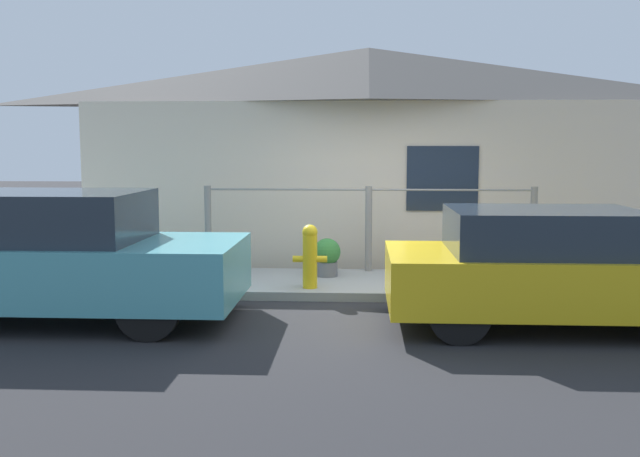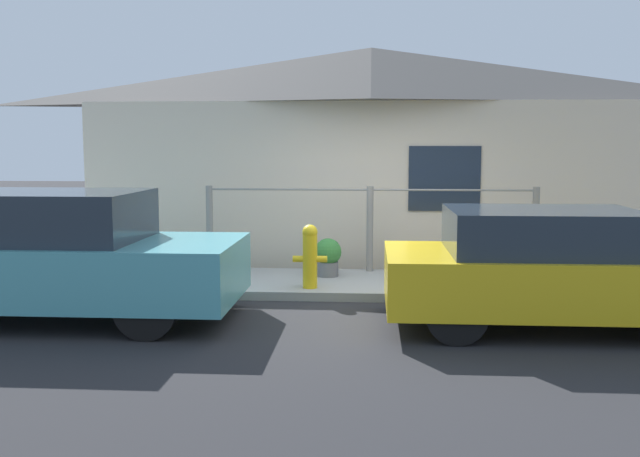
{
  "view_description": "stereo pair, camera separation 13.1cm",
  "coord_description": "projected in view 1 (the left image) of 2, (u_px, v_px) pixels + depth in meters",
  "views": [
    {
      "loc": [
        -0.13,
        -8.85,
        1.96
      ],
      "look_at": [
        -0.64,
        0.3,
        0.9
      ],
      "focal_mm": 40.0,
      "sensor_mm": 36.0,
      "label": 1
    },
    {
      "loc": [
        0.01,
        -8.84,
        1.96
      ],
      "look_at": [
        -0.64,
        0.3,
        0.9
      ],
      "focal_mm": 40.0,
      "sensor_mm": 36.0,
      "label": 2
    }
  ],
  "objects": [
    {
      "name": "fire_hydrant",
      "position": [
        310.0,
        255.0,
        9.28
      ],
      "size": [
        0.45,
        0.2,
        0.83
      ],
      "color": "yellow",
      "rests_on": "sidewalk"
    },
    {
      "name": "fence",
      "position": [
        369.0,
        225.0,
        10.52
      ],
      "size": [
        4.9,
        0.1,
        1.26
      ],
      "color": "gray",
      "rests_on": "sidewalk"
    },
    {
      "name": "car_right",
      "position": [
        553.0,
        268.0,
        7.7
      ],
      "size": [
        3.64,
        1.72,
        1.29
      ],
      "rotation": [
        0.0,
        0.0,
        -0.0
      ],
      "color": "gold",
      "rests_on": "ground_plane"
    },
    {
      "name": "house",
      "position": [
        369.0,
        90.0,
        11.87
      ],
      "size": [
        9.53,
        2.23,
        3.6
      ],
      "color": "beige",
      "rests_on": "ground_plane"
    },
    {
      "name": "ground_plane",
      "position": [
        370.0,
        302.0,
        8.99
      ],
      "size": [
        60.0,
        60.0,
        0.0
      ],
      "primitive_type": "plane",
      "color": "#262628"
    },
    {
      "name": "potted_plant_near_hydrant",
      "position": [
        327.0,
        256.0,
        10.13
      ],
      "size": [
        0.38,
        0.38,
        0.54
      ],
      "color": "slate",
      "rests_on": "sidewalk"
    },
    {
      "name": "car_left",
      "position": [
        50.0,
        256.0,
        8.0
      ],
      "size": [
        4.18,
        1.79,
        1.46
      ],
      "rotation": [
        0.0,
        0.0,
        0.0
      ],
      "color": "teal",
      "rests_on": "ground_plane"
    },
    {
      "name": "sidewalk",
      "position": [
        369.0,
        284.0,
        9.87
      ],
      "size": [
        24.0,
        1.78,
        0.11
      ],
      "color": "#9E9E99",
      "rests_on": "ground_plane"
    },
    {
      "name": "potted_plant_by_fence",
      "position": [
        119.0,
        256.0,
        10.2
      ],
      "size": [
        0.4,
        0.4,
        0.52
      ],
      "color": "slate",
      "rests_on": "sidewalk"
    }
  ]
}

